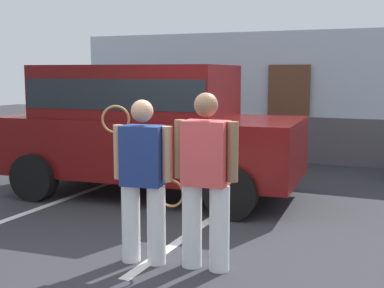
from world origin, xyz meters
TOP-DOWN VIEW (x-y plane):
  - ground_plane at (0.00, 0.00)m, footprint 40.00×40.00m
  - parking_stripe_0 at (-2.57, 1.50)m, footprint 0.12×4.40m
  - parking_stripe_1 at (-0.10, 1.50)m, footprint 0.12×4.40m
  - house_frontage at (-0.00, 6.60)m, footprint 10.65×0.40m
  - parked_suv at (-1.58, 2.48)m, footprint 4.72×2.43m
  - tennis_player_man at (-0.15, -0.21)m, footprint 0.76×0.32m
  - tennis_player_woman at (0.49, -0.11)m, footprint 0.91×0.29m

SIDE VIEW (x-z plane):
  - ground_plane at x=0.00m, z-range 0.00..0.00m
  - parking_stripe_0 at x=-2.57m, z-range 0.00..0.01m
  - parking_stripe_1 at x=-0.10m, z-range 0.00..0.01m
  - tennis_player_man at x=-0.15m, z-range 0.04..1.72m
  - tennis_player_woman at x=0.49m, z-range 0.03..1.78m
  - parked_suv at x=-1.58m, z-range 0.12..2.17m
  - house_frontage at x=0.00m, z-range -0.09..2.74m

